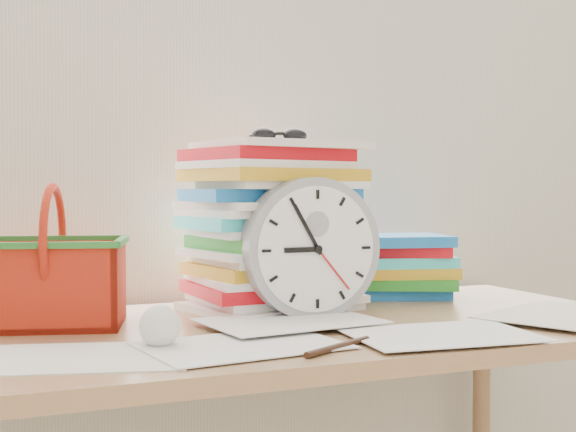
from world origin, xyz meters
name	(u,v)px	position (x,y,z in m)	size (l,w,h in m)	color
curtain	(229,59)	(0.00, 1.98, 1.30)	(2.40, 0.01, 2.50)	silver
desk	(295,362)	(0.00, 1.60, 0.68)	(1.40, 0.70, 0.75)	#986E47
paper_stack	(273,226)	(0.03, 1.79, 0.93)	(0.35, 0.29, 0.35)	white
clock	(311,248)	(0.05, 1.63, 0.89)	(0.28, 0.28, 0.06)	#909299
sunglasses	(280,135)	(0.05, 1.80, 1.12)	(0.14, 0.12, 0.03)	black
book_stack	(395,266)	(0.35, 1.83, 0.82)	(0.28, 0.22, 0.15)	white
basket	(53,257)	(-0.42, 1.74, 0.88)	(0.26, 0.20, 0.26)	red
crumpled_ball	(159,326)	(-0.29, 1.47, 0.78)	(0.07, 0.07, 0.07)	white
pen	(338,347)	(-0.04, 1.34, 0.76)	(0.01, 0.01, 0.17)	black
scattered_papers	(295,320)	(0.00, 1.60, 0.76)	(1.26, 0.42, 0.02)	white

